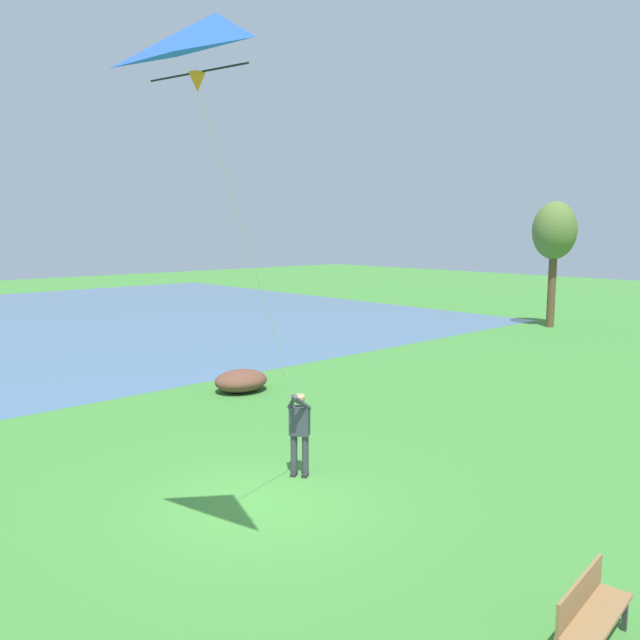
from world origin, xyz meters
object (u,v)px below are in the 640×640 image
person_kite_flyer (299,426)px  park_bench_far_walkway (590,609)px  tree_lakeside_far (554,233)px  lakeside_shrub (241,381)px  flying_kite (215,59)px

person_kite_flyer → park_bench_far_walkway: (6.49, -1.03, -0.54)m
tree_lakeside_far → lakeside_shrub: tree_lakeside_far is taller
lakeside_shrub → park_bench_far_walkway: bearing=-18.1°
person_kite_flyer → park_bench_far_walkway: bearing=-9.0°
person_kite_flyer → park_bench_far_walkway: size_ratio=1.18×
tree_lakeside_far → person_kite_flyer: bearing=-74.0°
park_bench_far_walkway → lakeside_shrub: (-13.01, 4.24, -0.17)m
flying_kite → park_bench_far_walkway: bearing=33.9°
person_kite_flyer → lakeside_shrub: 7.30m
flying_kite → park_bench_far_walkway: 8.03m
tree_lakeside_far → lakeside_shrub: (0.09, -19.77, -4.53)m
flying_kite → tree_lakeside_far: 28.24m
person_kite_flyer → tree_lakeside_far: bearing=106.0°
flying_kite → park_bench_far_walkway: flying_kite is taller
flying_kite → lakeside_shrub: 13.26m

